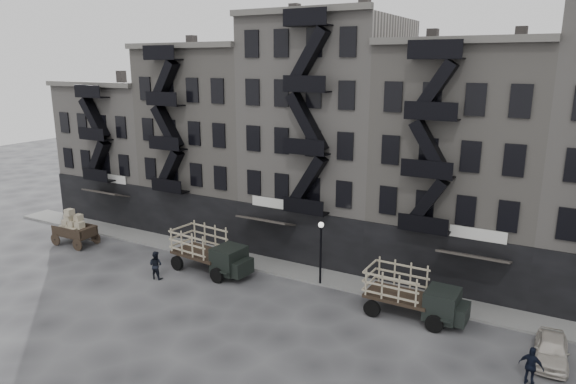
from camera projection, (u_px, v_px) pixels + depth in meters
The scene contains 15 objects.
ground at pixel (259, 290), 32.41m from camera, with size 140.00×140.00×0.00m, color #38383A.
sidewalk at pixel (288, 269), 35.56m from camera, with size 55.00×2.50×0.15m, color slate.
building_west at pixel (136, 149), 48.73m from camera, with size 10.00×11.35×13.20m.
building_midwest at pixel (221, 141), 43.61m from camera, with size 10.00×11.35×16.20m.
building_center at pixel (328, 137), 38.62m from camera, with size 10.00×11.35×18.20m.
building_mideast at pixel (464, 163), 34.12m from camera, with size 10.00×11.35×16.20m.
lamp_post at pixel (321, 245), 32.49m from camera, with size 0.36×0.36×4.28m.
horse at pixel (67, 227), 42.42m from camera, with size 0.78×1.71×1.45m, color #B8B3A8.
wagon at pixel (73, 224), 40.18m from camera, with size 3.49×1.92×2.93m.
stake_truck_west at pixel (210, 248), 34.94m from camera, with size 6.10×2.94×2.97m.
stake_truck_east at pixel (413, 291), 28.65m from camera, with size 5.66×2.42×2.81m.
car_east at pixel (552, 350), 24.58m from camera, with size 1.49×3.69×1.26m, color beige.
pedestrian_west at pixel (76, 223), 42.77m from camera, with size 0.74×0.49×2.03m, color black.
pedestrian_mid at pixel (156, 265), 33.97m from camera, with size 0.93×0.73×1.92m, color black.
policeman at pixel (531, 366), 22.74m from camera, with size 1.07×0.45×1.83m, color black.
Camera 1 is at (16.21, -25.16, 14.01)m, focal length 32.00 mm.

